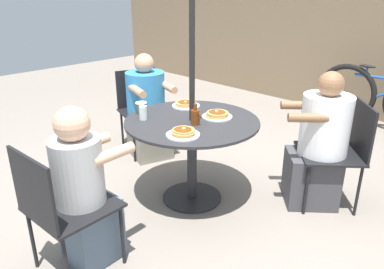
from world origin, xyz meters
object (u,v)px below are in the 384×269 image
Objects in this scene: pancake_plate_b at (183,133)px; syrup_bottle at (195,117)px; patio_chair_south at (141,105)px; diner_north at (84,194)px; diner_south at (147,112)px; pancake_plate_c at (217,115)px; bicycle at (380,98)px; coffee_cup at (141,108)px; patio_chair_east at (341,147)px; drinking_glass_a at (143,113)px; pancake_plate_a at (186,104)px; patio_chair_north at (59,204)px; diner_east at (319,147)px; patio_table at (192,136)px.

syrup_bottle reaches higher than pancake_plate_b.
patio_chair_south is at bearing 153.76° from pancake_plate_b.
diner_north reaches higher than pancake_plate_b.
diner_south is 1.33m from pancake_plate_b.
pancake_plate_c is at bearing 101.22° from diner_south.
diner_north is 1.69m from diner_south.
patio_chair_south reaches higher than bicycle.
patio_chair_south is 9.19× the size of coffee_cup.
patio_chair_east is 3.55× the size of pancake_plate_c.
bicycle reaches higher than pancake_plate_b.
patio_chair_south is (-2.04, -0.43, 0.00)m from patio_chair_east.
drinking_glass_a is at bearing -32.83° from coffee_cup.
pancake_plate_a is (-0.35, 1.24, 0.23)m from diner_north.
patio_chair_north is at bearing -91.27° from pancake_plate_c.
patio_chair_north is 1.00× the size of patio_chair_south.
patio_chair_south is 0.90m from pancake_plate_a.
syrup_bottle is 1.74× the size of coffee_cup.
diner_south reaches higher than drinking_glass_a.
syrup_bottle is at bearing 13.47° from coffee_cup.
pancake_plate_b is (-0.57, -0.96, 0.24)m from diner_east.
syrup_bottle reaches higher than patio_table.
coffee_cup is (0.55, -0.49, 0.28)m from diner_south.
syrup_bottle is (-0.67, -0.74, 0.28)m from diner_east.
diner_south reaches higher than pancake_plate_a.
diner_north reaches higher than patio_chair_north.
syrup_bottle is at bearing 85.67° from patio_chair_north.
patio_chair_east is 1.61m from drinking_glass_a.
diner_north is 3.93m from bicycle.
syrup_bottle reaches higher than pancake_plate_a.
syrup_bottle is (0.38, -0.27, 0.05)m from pancake_plate_a.
syrup_bottle is 2.99m from bicycle.
diner_south is 1.16m from syrup_bottle.
patio_chair_south reaches higher than drinking_glass_a.
patio_table is 0.39m from pancake_plate_a.
patio_table is 1.20m from patio_chair_south.
bicycle reaches higher than patio_table.
pancake_plate_c is at bearing 49.41° from drinking_glass_a.
diner_east is 11.83× the size of coffee_cup.
pancake_plate_b is 0.48m from drinking_glass_a.
pancake_plate_c reaches higher than patio_table.
diner_south is 4.42× the size of pancake_plate_b.
diner_south is 9.72× the size of drinking_glass_a.
drinking_glass_a is 0.07× the size of bicycle.
patio_table is 0.27m from pancake_plate_c.
pancake_plate_a is 0.15× the size of bicycle.
patio_chair_north is 1.16m from coffee_cup.
diner_north is 1.31m from pancake_plate_a.
diner_east reaches higher than bicycle.
patio_table is at bearing -118.46° from pancake_plate_c.
patio_chair_north is at bearing 115.80° from patio_chair_east.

